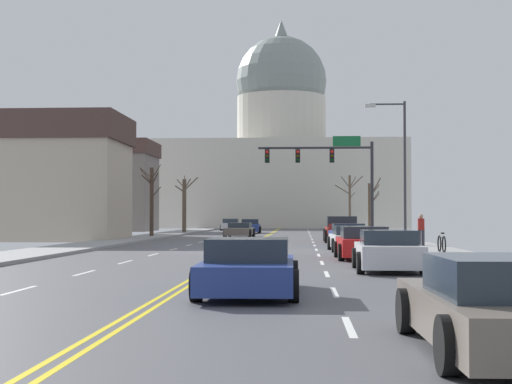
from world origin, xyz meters
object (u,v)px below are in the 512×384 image
object	(u,v)px
sedan_near_04	(388,252)
pedestrian_00	(421,228)
sedan_oncoming_00	(240,230)
sedan_oncoming_01	(250,227)
sedan_near_01	(348,235)
sedan_near_02	(352,239)
street_lamp_right	(399,159)
pickup_truck_near_00	(342,231)
sedan_oncoming_02	(231,225)
sedan_near_05	(249,268)
sedan_near_06	(499,308)
bicycle_parked	(442,244)
signal_gantry	(331,164)
sedan_near_03	(364,244)

from	to	relation	value
sedan_near_04	pedestrian_00	world-z (taller)	pedestrian_00
sedan_near_04	sedan_oncoming_00	xyz separation A→B (m)	(-7.31, 35.41, -0.06)
sedan_oncoming_01	pedestrian_00	distance (m)	34.30
sedan_near_01	sedan_near_02	distance (m)	5.78
street_lamp_right	sedan_near_02	xyz separation A→B (m)	(-2.79, -4.45, -4.04)
sedan_near_01	sedan_near_02	size ratio (longest dim) A/B	1.01
pickup_truck_near_00	sedan_near_01	xyz separation A→B (m)	(-0.02, -6.65, -0.14)
sedan_oncoming_00	sedan_oncoming_02	bearing A→B (deg)	96.73
sedan_near_05	sedan_near_06	world-z (taller)	sedan_near_05
sedan_oncoming_01	bicycle_parked	xyz separation A→B (m)	(10.61, -39.52, -0.12)
sedan_near_04	bicycle_parked	distance (m)	9.71
sedan_oncoming_02	pedestrian_00	size ratio (longest dim) A/B	2.91
pickup_truck_near_00	sedan_near_05	size ratio (longest dim) A/B	1.16
sedan_near_05	sedan_oncoming_01	size ratio (longest dim) A/B	1.08
signal_gantry	sedan_near_03	xyz separation A→B (m)	(0.35, -23.45, -4.59)
sedan_near_04	sedan_near_03	bearing A→B (deg)	92.02
sedan_near_02	sedan_near_06	distance (m)	26.82
street_lamp_right	bicycle_parked	bearing A→B (deg)	-85.27
pickup_truck_near_00	sedan_near_03	size ratio (longest dim) A/B	1.27
sedan_oncoming_00	pedestrian_00	distance (m)	22.09
sedan_near_04	signal_gantry	bearing A→B (deg)	91.10
sedan_oncoming_00	sedan_oncoming_01	xyz separation A→B (m)	(-0.07, 13.26, 0.08)
sedan_near_01	sedan_oncoming_01	world-z (taller)	sedan_oncoming_01
sedan_oncoming_01	signal_gantry	bearing A→B (deg)	-70.21
signal_gantry	sedan_near_02	size ratio (longest dim) A/B	1.82
sedan_near_06	pedestrian_00	distance (m)	30.19
sedan_oncoming_01	pedestrian_00	size ratio (longest dim) A/B	2.72
sedan_near_05	sedan_oncoming_02	bearing A→B (deg)	95.58
signal_gantry	street_lamp_right	size ratio (longest dim) A/B	1.05
sedan_near_03	bicycle_parked	bearing A→B (deg)	39.77
sedan_near_01	sedan_near_05	xyz separation A→B (m)	(-3.62, -25.88, -0.02)
sedan_oncoming_01	bicycle_parked	world-z (taller)	sedan_oncoming_01
street_lamp_right	sedan_oncoming_00	world-z (taller)	street_lamp_right
sedan_near_02	bicycle_parked	world-z (taller)	sedan_near_02
street_lamp_right	sedan_near_01	distance (m)	4.99
pickup_truck_near_00	sedan_near_03	distance (m)	19.12
sedan_near_01	bicycle_parked	bearing A→B (deg)	-70.98
street_lamp_right	sedan_near_05	distance (m)	25.66
sedan_near_01	sedan_oncoming_00	distance (m)	18.16
sedan_near_05	pedestrian_00	world-z (taller)	pedestrian_00
sedan_near_03	sedan_oncoming_01	xyz separation A→B (m)	(-7.16, 42.39, 0.02)
signal_gantry	sedan_near_03	size ratio (longest dim) A/B	1.85
pickup_truck_near_00	sedan_oncoming_02	bearing A→B (deg)	105.82
signal_gantry	pickup_truck_near_00	world-z (taller)	signal_gantry
sedan_oncoming_01	sedan_near_04	bearing A→B (deg)	-81.37
street_lamp_right	sedan_near_03	distance (m)	12.17
sedan_near_01	sedan_near_03	distance (m)	12.47
signal_gantry	sedan_near_02	world-z (taller)	signal_gantry
sedan_near_03	sedan_near_04	size ratio (longest dim) A/B	1.00
sedan_near_05	sedan_near_02	bearing A→B (deg)	80.24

